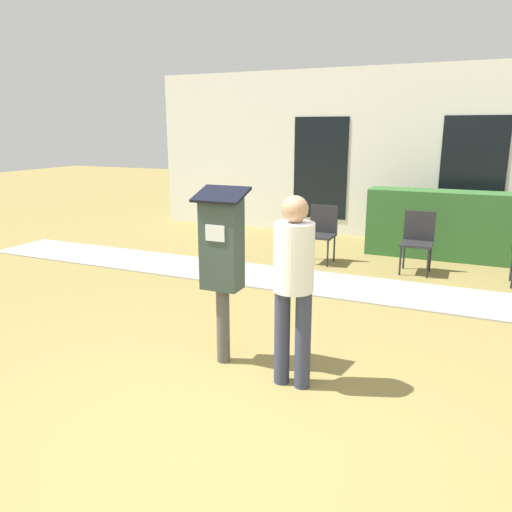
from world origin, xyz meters
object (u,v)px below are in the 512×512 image
object	(u,v)px
person_standing	(294,278)
parking_meter	(222,253)
outdoor_chair_left	(322,229)
outdoor_chair_middle	(418,237)

from	to	relation	value
person_standing	parking_meter	bearing A→B (deg)	147.06
outdoor_chair_left	outdoor_chair_middle	size ratio (longest dim) A/B	1.00
person_standing	outdoor_chair_left	distance (m)	4.06
outdoor_chair_left	outdoor_chair_middle	xyz separation A→B (m)	(1.46, 0.01, 0.00)
parking_meter	person_standing	distance (m)	0.74
person_standing	outdoor_chair_middle	xyz separation A→B (m)	(0.53, 3.94, -0.40)
parking_meter	person_standing	world-z (taller)	parking_meter
person_standing	outdoor_chair_middle	bearing A→B (deg)	61.49
parking_meter	outdoor_chair_left	size ratio (longest dim) A/B	1.77
parking_meter	outdoor_chair_middle	bearing A→B (deg)	71.74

